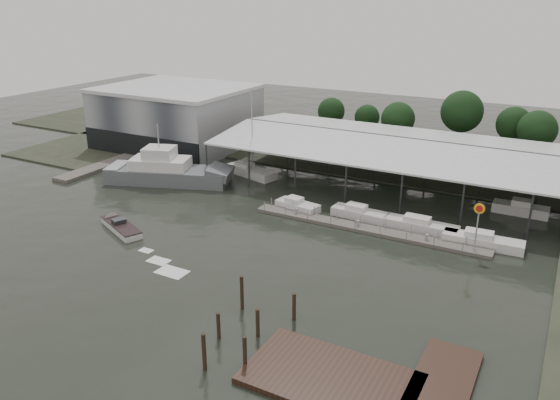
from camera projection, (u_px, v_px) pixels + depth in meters
The scene contains 18 objects.
ground at pixel (208, 236), 61.38m from camera, with size 200.00×200.00×0.00m, color black.
land_strip_far at pixel (349, 149), 95.82m from camera, with size 140.00×30.00×0.30m.
land_strip_west at pixel (129, 137), 103.92m from camera, with size 20.00×40.00×0.30m.
storage_warehouse at pixel (177, 116), 96.66m from camera, with size 24.50×20.50×10.50m.
covered_boat_shed at pixel (428, 146), 74.57m from camera, with size 58.24×24.00×6.96m.
trawler_dock at pixel (105, 165), 86.25m from camera, with size 3.00×18.00×0.50m.
floating_dock at pixel (366, 229), 62.79m from camera, with size 28.00×2.00×1.40m.
shell_fuel_sign at pixel (478, 218), 56.08m from camera, with size 1.10×0.18×5.55m.
boardwalk_platform at pixel (369, 384), 37.76m from camera, with size 15.00×12.00×0.50m.
grey_trawler at pixel (169, 172), 78.46m from camera, with size 18.75×11.03×8.84m.
white_sailboat at pixel (250, 171), 81.78m from camera, with size 9.01×4.83×13.27m.
speedboat_underway at pixel (119, 226), 63.23m from camera, with size 17.95×9.11×2.00m.
moored_cruiser_0 at pixel (297, 206), 68.59m from camera, with size 5.91×3.09×1.70m.
moored_cruiser_1 at pixel (359, 213), 66.25m from camera, with size 7.02×2.61×1.70m.
moored_cruiser_2 at pixel (420, 225), 62.72m from camera, with size 8.44×2.29×1.70m.
moored_cruiser_3 at pixel (482, 241), 58.82m from camera, with size 8.45×2.54×1.70m.
mooring_pilings at pixel (244, 327), 42.81m from camera, with size 5.05×9.19×3.73m.
horizon_tree_line at pixel (503, 126), 87.70m from camera, with size 70.21×11.19×10.55m.
Camera 1 is at (33.94, -45.25, 25.51)m, focal length 35.00 mm.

